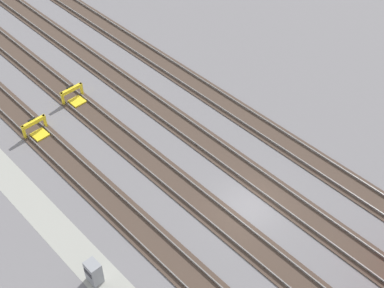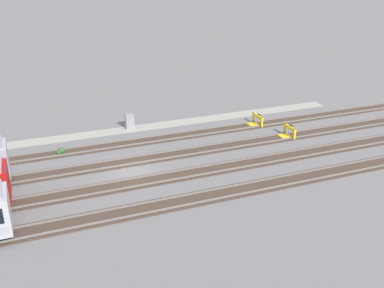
% 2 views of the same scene
% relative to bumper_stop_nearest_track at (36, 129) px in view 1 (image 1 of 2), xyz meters
% --- Properties ---
extents(ground_plane, '(400.00, 400.00, 0.00)m').
position_rel_bumper_stop_nearest_track_xyz_m(ground_plane, '(15.63, 6.39, -0.51)').
color(ground_plane, slate).
extents(rail_track_nearest, '(90.00, 2.23, 0.21)m').
position_rel_bumper_stop_nearest_track_xyz_m(rail_track_nearest, '(15.63, -0.01, -0.47)').
color(rail_track_nearest, '#47382D').
rests_on(rail_track_nearest, ground).
extents(rail_track_near_inner, '(90.00, 2.24, 0.21)m').
position_rel_bumper_stop_nearest_track_xyz_m(rail_track_near_inner, '(15.63, 4.26, -0.47)').
color(rail_track_near_inner, '#47382D').
rests_on(rail_track_near_inner, ground).
extents(rail_track_middle, '(90.00, 2.24, 0.21)m').
position_rel_bumper_stop_nearest_track_xyz_m(rail_track_middle, '(15.63, 8.53, -0.47)').
color(rail_track_middle, '#47382D').
rests_on(rail_track_middle, ground).
extents(rail_track_far_inner, '(90.00, 2.23, 0.21)m').
position_rel_bumper_stop_nearest_track_xyz_m(rail_track_far_inner, '(15.63, 12.80, -0.47)').
color(rail_track_far_inner, '#47382D').
rests_on(rail_track_far_inner, ground).
extents(bumper_stop_nearest_track, '(1.36, 2.01, 1.22)m').
position_rel_bumper_stop_nearest_track_xyz_m(bumper_stop_nearest_track, '(0.00, 0.00, 0.00)').
color(bumper_stop_nearest_track, yellow).
rests_on(bumper_stop_nearest_track, ground).
extents(bumper_stop_near_inner_track, '(1.36, 2.00, 1.22)m').
position_rel_bumper_stop_nearest_track_xyz_m(bumper_stop_near_inner_track, '(-1.38, 4.27, 0.00)').
color(bumper_stop_near_inner_track, yellow).
rests_on(bumper_stop_near_inner_track, ground).
extents(electrical_cabinet, '(0.90, 0.73, 1.60)m').
position_rel_bumper_stop_nearest_track_xyz_m(electrical_cabinet, '(13.22, -4.21, 0.29)').
color(electrical_cabinet, gray).
rests_on(electrical_cabinet, ground).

